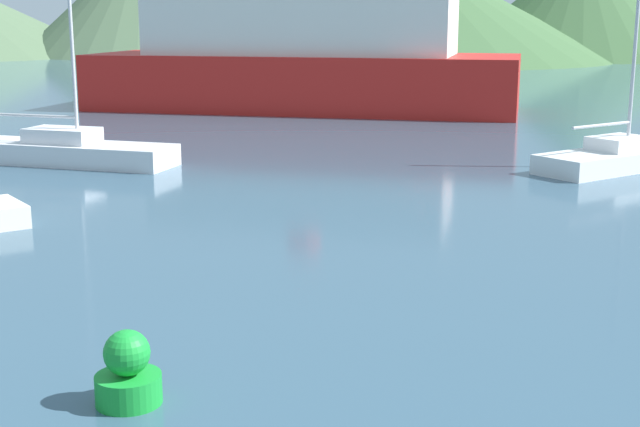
{
  "coord_description": "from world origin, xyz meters",
  "views": [
    {
      "loc": [
        1.26,
        -3.18,
        5.05
      ],
      "look_at": [
        0.34,
        14.0,
        1.2
      ],
      "focal_mm": 50.0,
      "sensor_mm": 36.0,
      "label": 1
    }
  ],
  "objects_px": {
    "sailboat_inner": "(63,150)",
    "sailboat_middle": "(618,156)",
    "ferry_distant": "(303,58)",
    "buoy_marker": "(128,373)"
  },
  "relations": [
    {
      "from": "sailboat_inner",
      "to": "sailboat_middle",
      "type": "xyz_separation_m",
      "value": [
        18.86,
        -0.13,
        -0.06
      ]
    },
    {
      "from": "sailboat_inner",
      "to": "ferry_distant",
      "type": "distance_m",
      "value": 19.81
    },
    {
      "from": "buoy_marker",
      "to": "sailboat_middle",
      "type": "bearing_deg",
      "value": 58.83
    },
    {
      "from": "buoy_marker",
      "to": "sailboat_inner",
      "type": "bearing_deg",
      "value": 111.09
    },
    {
      "from": "sailboat_inner",
      "to": "sailboat_middle",
      "type": "relative_size",
      "value": 1.28
    },
    {
      "from": "sailboat_inner",
      "to": "buoy_marker",
      "type": "xyz_separation_m",
      "value": [
        7.37,
        -19.12,
        -0.06
      ]
    },
    {
      "from": "sailboat_inner",
      "to": "buoy_marker",
      "type": "relative_size",
      "value": 8.55
    },
    {
      "from": "ferry_distant",
      "to": "buoy_marker",
      "type": "relative_size",
      "value": 23.34
    },
    {
      "from": "sailboat_inner",
      "to": "buoy_marker",
      "type": "distance_m",
      "value": 20.49
    },
    {
      "from": "sailboat_inner",
      "to": "ferry_distant",
      "type": "bearing_deg",
      "value": 83.46
    }
  ]
}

